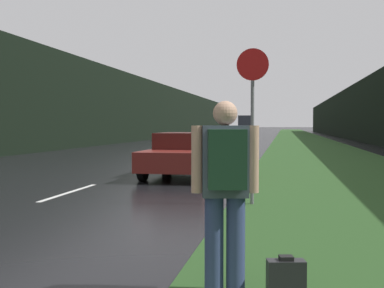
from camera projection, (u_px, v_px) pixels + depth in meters
grass_verge at (307, 143)px, 41.40m from camera, size 6.00×240.00×0.02m
lane_stripe_b at (70, 192)px, 11.44m from camera, size 0.12×3.00×0.01m
lane_stripe_c at (150, 167)px, 18.31m from camera, size 0.12×3.00×0.01m
lane_stripe_d at (187, 155)px, 25.18m from camera, size 0.12×3.00×0.01m
treeline_far_side at (150, 111)px, 54.26m from camera, size 2.00×140.00×6.32m
treeline_near_side at (362, 112)px, 49.96m from camera, size 2.00×140.00×5.76m
stop_sign at (252, 112)px, 9.58m from camera, size 0.64×0.07×3.13m
hitchhiker_with_backpack at (225, 185)px, 4.50m from camera, size 0.63×0.49×1.84m
suitcase at (286, 279)px, 4.46m from camera, size 0.37×0.22×0.40m
car_passing_near at (185, 154)px, 15.01m from camera, size 2.04×4.54×1.36m
delivery_truck at (246, 124)px, 88.43m from camera, size 2.40×7.90×3.23m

